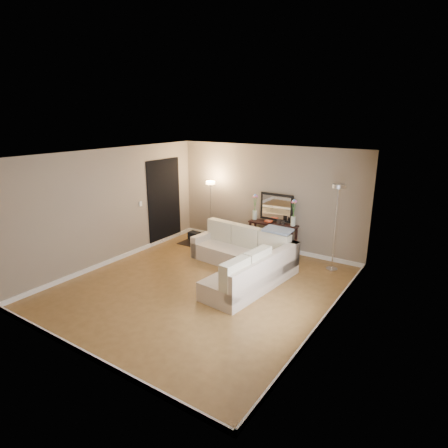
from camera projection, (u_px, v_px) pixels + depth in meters
The scene contains 23 objects.
floor at pixel (202, 286), 7.48m from camera, with size 5.00×5.50×0.01m, color olive.
ceiling at pixel (200, 154), 6.74m from camera, with size 5.00×5.50×0.01m, color white.
wall_back at pixel (267, 198), 9.32m from camera, with size 5.00×0.02×2.60m, color gray.
wall_front at pixel (74, 273), 4.90m from camera, with size 5.00×0.02×2.60m, color gray.
wall_left at pixel (112, 207), 8.44m from camera, with size 0.02×5.50×2.60m, color gray.
wall_right at pixel (331, 249), 5.78m from camera, with size 0.02×5.50×2.60m, color gray.
baseboard_back at pixel (265, 245), 9.65m from camera, with size 5.00×0.03×0.10m, color white.
baseboard_front at pixel (86, 354), 5.28m from camera, with size 5.00×0.03×0.10m, color white.
baseboard_left at pixel (117, 258), 8.78m from camera, with size 0.03×5.50×0.10m, color white.
baseboard_right at pixel (323, 320), 6.15m from camera, with size 0.03×5.50×0.10m, color white.
doorway at pixel (164, 201), 9.84m from camera, with size 0.02×1.20×2.20m, color black.
switch_plate at pixel (141, 204), 9.13m from camera, with size 0.02×0.08×0.12m, color white.
sectional_sofa at pixel (244, 260), 7.99m from camera, with size 2.51×2.57×0.86m.
throw_blanket at pixel (278, 230), 8.01m from camera, with size 0.62×0.35×0.05m, color gray.
console_table at pixel (270, 235), 9.24m from camera, with size 1.22×0.34×0.75m.
leaning_mirror at pixel (277, 207), 9.13m from camera, with size 0.87×0.05×0.68m.
table_decor at pixel (272, 221), 9.06m from camera, with size 0.52×0.11×0.12m.
flower_vase_left at pixel (255, 209), 9.30m from camera, with size 0.14×0.11×0.64m.
flower_vase_right at pixel (293, 215), 8.74m from camera, with size 0.14×0.11×0.64m.
floor_lamp_lit at pixel (211, 199), 9.83m from camera, with size 0.23×0.23×1.63m.
floor_lamp_unlit at pixel (337, 210), 7.88m from camera, with size 0.34×0.34×1.92m.
charcoal_rug at pixel (202, 243), 9.95m from camera, with size 1.06×0.80×0.01m, color black.
black_bag at pixel (195, 236), 9.91m from camera, with size 0.30×0.21×0.19m, color black.
Camera 1 is at (4.14, -5.44, 3.30)m, focal length 30.00 mm.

